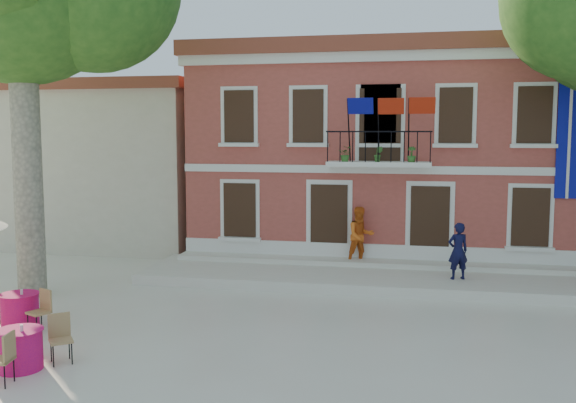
{
  "coord_description": "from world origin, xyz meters",
  "views": [
    {
      "loc": [
        3.16,
        -14.52,
        4.47
      ],
      "look_at": [
        -0.46,
        3.5,
        2.49
      ],
      "focal_mm": 40.0,
      "sensor_mm": 36.0,
      "label": 1
    }
  ],
  "objects_px": {
    "pedestrian_navy": "(458,251)",
    "pedestrian_orange": "(361,236)",
    "cafe_table_0": "(20,308)",
    "cafe_table_1": "(19,347)"
  },
  "relations": [
    {
      "from": "pedestrian_navy",
      "to": "pedestrian_orange",
      "type": "bearing_deg",
      "value": -48.21
    },
    {
      "from": "pedestrian_navy",
      "to": "cafe_table_0",
      "type": "distance_m",
      "value": 11.62
    },
    {
      "from": "pedestrian_orange",
      "to": "cafe_table_0",
      "type": "height_order",
      "value": "pedestrian_orange"
    },
    {
      "from": "pedestrian_navy",
      "to": "pedestrian_orange",
      "type": "xyz_separation_m",
      "value": [
        -2.9,
        1.51,
        0.11
      ]
    },
    {
      "from": "pedestrian_navy",
      "to": "cafe_table_1",
      "type": "bearing_deg",
      "value": 22.84
    },
    {
      "from": "pedestrian_navy",
      "to": "cafe_table_1",
      "type": "height_order",
      "value": "pedestrian_navy"
    },
    {
      "from": "pedestrian_orange",
      "to": "cafe_table_0",
      "type": "relative_size",
      "value": 0.96
    },
    {
      "from": "pedestrian_navy",
      "to": "cafe_table_0",
      "type": "xyz_separation_m",
      "value": [
        -10.15,
        -5.63,
        -0.7
      ]
    },
    {
      "from": "pedestrian_navy",
      "to": "cafe_table_1",
      "type": "xyz_separation_m",
      "value": [
        -8.5,
        -8.08,
        -0.69
      ]
    },
    {
      "from": "pedestrian_navy",
      "to": "pedestrian_orange",
      "type": "distance_m",
      "value": 3.27
    }
  ]
}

